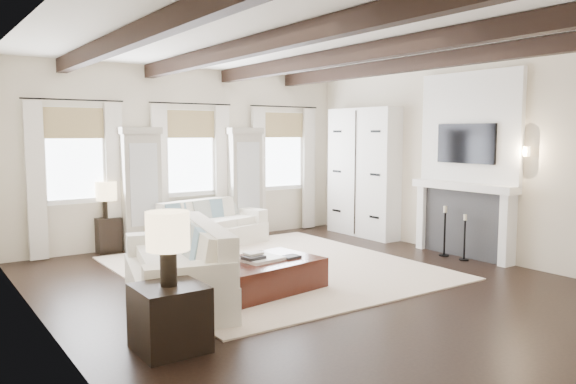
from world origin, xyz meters
TOP-DOWN VIEW (x-y plane):
  - ground at (0.00, 0.00)m, footprint 7.50×7.50m
  - room_shell at (0.75, 0.90)m, footprint 6.54×7.54m
  - area_rug at (0.11, 1.07)m, footprint 4.09×4.46m
  - sofa_back at (0.12, 3.11)m, footprint 2.08×1.31m
  - sofa_left at (-1.73, 0.27)m, footprint 1.51×2.38m
  - ottoman at (-0.70, 0.14)m, footprint 1.65×1.16m
  - tray at (-0.68, 0.14)m, footprint 0.55×0.45m
  - book_lower at (-0.82, 0.12)m, footprint 0.29×0.24m
  - book_upper at (-0.78, 0.19)m, footprint 0.24×0.20m
  - book_loose at (-0.29, 0.05)m, footprint 0.26×0.21m
  - side_table_front at (-2.42, -1.03)m, footprint 0.61×0.61m
  - lamp_front at (-2.42, -1.03)m, footprint 0.40×0.40m
  - side_table_back at (-1.56, 3.68)m, footprint 0.39×0.39m
  - lamp_back at (-1.56, 3.68)m, footprint 0.36×0.36m
  - candlestick_near at (2.90, -0.21)m, footprint 0.15×0.15m
  - candlestick_far at (2.90, 0.19)m, footprint 0.17×0.17m

SIDE VIEW (x-z plane):
  - ground at x=0.00m, z-range 0.00..0.00m
  - area_rug at x=0.11m, z-range 0.00..0.02m
  - ottoman at x=-0.70m, z-range 0.00..0.40m
  - side_table_back at x=-1.56m, z-range 0.00..0.59m
  - candlestick_near at x=2.90m, z-range -0.06..0.68m
  - side_table_front at x=-2.42m, z-range 0.00..0.61m
  - sofa_back at x=0.12m, z-range -0.07..0.75m
  - candlestick_far at x=2.90m, z-range -0.07..0.76m
  - sofa_left at x=-1.73m, z-range -0.09..0.86m
  - book_loose at x=-0.29m, z-range 0.40..0.43m
  - tray at x=-0.68m, z-range 0.40..0.44m
  - book_lower at x=-0.82m, z-range 0.44..0.48m
  - book_upper at x=-0.78m, z-range 0.48..0.51m
  - lamp_back at x=-1.56m, z-range 0.70..1.31m
  - lamp_front at x=-2.42m, z-range 0.74..1.43m
  - room_shell at x=0.75m, z-range 0.28..3.50m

